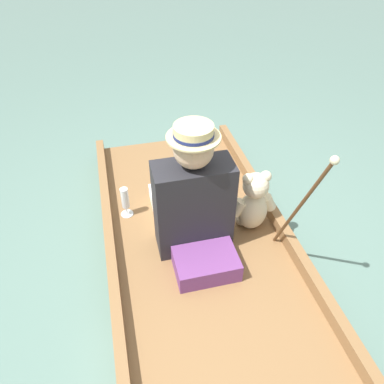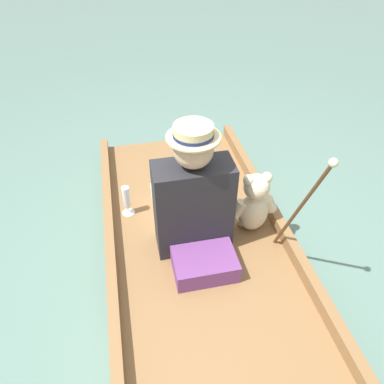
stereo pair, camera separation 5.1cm
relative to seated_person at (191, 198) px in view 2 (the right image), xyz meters
name	(u,v)px [view 2 (the right image)]	position (x,y,z in m)	size (l,w,h in m)	color
ground_plane	(199,259)	(0.03, -0.10, -0.47)	(16.00, 16.00, 0.00)	slate
punt_boat	(199,251)	(0.03, -0.10, -0.39)	(1.18, 2.61, 0.23)	brown
seat_cushion	(205,264)	(0.02, -0.31, -0.27)	(0.37, 0.26, 0.12)	#6B3875
seated_person	(191,198)	(0.00, 0.00, 0.00)	(0.47, 0.68, 0.87)	white
teddy_bear	(254,204)	(0.42, -0.01, -0.11)	(0.32, 0.19, 0.46)	beige
wine_glass	(126,198)	(-0.39, 0.31, -0.19)	(0.09, 0.09, 0.23)	silver
walking_cane	(303,203)	(0.52, -0.38, 0.19)	(0.04, 0.39, 0.90)	brown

